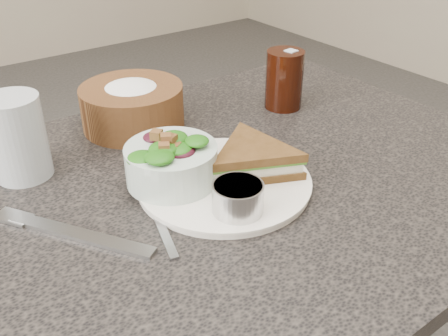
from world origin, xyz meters
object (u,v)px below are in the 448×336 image
at_px(salad_bowl, 171,158).
at_px(cola_glass, 284,77).
at_px(dinner_plate, 224,182).
at_px(dressing_ramekin, 238,198).
at_px(sandwich, 253,159).
at_px(bread_basket, 132,100).
at_px(water_glass, 17,138).

distance_m(salad_bowl, cola_glass, 0.35).
bearing_deg(salad_bowl, dinner_plate, -33.75).
bearing_deg(dressing_ramekin, dinner_plate, 66.62).
xyz_separation_m(sandwich, bread_basket, (-0.06, 0.26, 0.02)).
bearing_deg(water_glass, sandwich, -38.07).
bearing_deg(sandwich, cola_glass, 62.55).
height_order(cola_glass, water_glass, water_glass).
relative_size(sandwich, cola_glass, 1.33).
distance_m(salad_bowl, water_glass, 0.23).
distance_m(cola_glass, water_glass, 0.49).
bearing_deg(dressing_ramekin, bread_basket, 86.65).
height_order(dinner_plate, salad_bowl, salad_bowl).
bearing_deg(sandwich, salad_bowl, -179.99).
bearing_deg(cola_glass, water_glass, 174.80).
bearing_deg(dressing_ramekin, water_glass, 124.71).
relative_size(bread_basket, water_glass, 1.43).
bearing_deg(bread_basket, water_glass, -166.32).
xyz_separation_m(bread_basket, water_glass, (-0.21, -0.05, 0.01)).
bearing_deg(bread_basket, sandwich, -77.35).
height_order(dinner_plate, bread_basket, bread_basket).
height_order(bread_basket, water_glass, water_glass).
xyz_separation_m(sandwich, dressing_ramekin, (-0.08, -0.07, -0.00)).
xyz_separation_m(dinner_plate, sandwich, (0.05, -0.01, 0.03)).
height_order(dressing_ramekin, bread_basket, bread_basket).
bearing_deg(salad_bowl, cola_glass, 20.17).
xyz_separation_m(salad_bowl, dressing_ramekin, (0.03, -0.12, -0.02)).
relative_size(dinner_plate, water_glass, 2.00).
relative_size(dressing_ramekin, cola_glass, 0.55).
distance_m(sandwich, salad_bowl, 0.12).
bearing_deg(dressing_ramekin, salad_bowl, 104.83).
bearing_deg(bread_basket, salad_bowl, -103.06).
bearing_deg(bread_basket, dinner_plate, -87.21).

